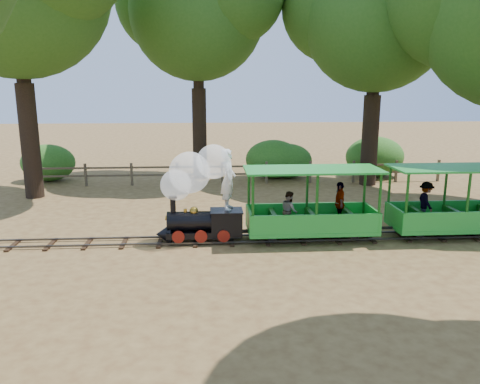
{
  "coord_description": "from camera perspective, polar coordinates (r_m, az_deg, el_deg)",
  "views": [
    {
      "loc": [
        -1.62,
        -12.6,
        4.28
      ],
      "look_at": [
        -0.71,
        0.5,
        1.32
      ],
      "focal_mm": 35.0,
      "sensor_mm": 36.0,
      "label": 1
    }
  ],
  "objects": [
    {
      "name": "ground",
      "position": [
        13.4,
        3.21,
        -5.92
      ],
      "size": [
        90.0,
        90.0,
        0.0
      ],
      "primitive_type": "plane",
      "color": "#A17E45",
      "rests_on": "ground"
    },
    {
      "name": "track",
      "position": [
        13.38,
        3.22,
        -5.65
      ],
      "size": [
        22.0,
        1.0,
        0.1
      ],
      "color": "#3F3D3A",
      "rests_on": "ground"
    },
    {
      "name": "locomotive",
      "position": [
        12.97,
        -5.06,
        0.69
      ],
      "size": [
        2.43,
        1.14,
        2.79
      ],
      "color": "black",
      "rests_on": "ground"
    },
    {
      "name": "carriage_front",
      "position": [
        13.4,
        8.84,
        -2.49
      ],
      "size": [
        3.78,
        1.54,
        1.96
      ],
      "color": "green",
      "rests_on": "track"
    },
    {
      "name": "carriage_rear",
      "position": [
        14.9,
        24.63,
        -1.86
      ],
      "size": [
        3.78,
        1.54,
        1.96
      ],
      "color": "green",
      "rests_on": "track"
    },
    {
      "name": "oak_nc",
      "position": [
        22.47,
        -5.33,
        21.75
      ],
      "size": [
        7.57,
        6.66,
        10.56
      ],
      "color": "#2D2116",
      "rests_on": "ground"
    },
    {
      "name": "oak_ne",
      "position": [
        21.62,
        16.3,
        20.54
      ],
      "size": [
        7.71,
        6.78,
        10.18
      ],
      "color": "#2D2116",
      "rests_on": "ground"
    },
    {
      "name": "fence",
      "position": [
        20.99,
        0.54,
        2.56
      ],
      "size": [
        18.1,
        0.1,
        1.0
      ],
      "color": "brown",
      "rests_on": "ground"
    },
    {
      "name": "shrub_west",
      "position": [
        23.36,
        -22.36,
        3.32
      ],
      "size": [
        2.46,
        1.89,
        1.7
      ],
      "primitive_type": "ellipsoid",
      "color": "#2D6B1E",
      "rests_on": "ground"
    },
    {
      "name": "shrub_mid_w",
      "position": [
        22.37,
        4.07,
        4.03
      ],
      "size": [
        2.64,
        2.03,
        1.83
      ],
      "primitive_type": "ellipsoid",
      "color": "#2D6B1E",
      "rests_on": "ground"
    },
    {
      "name": "shrub_mid_e",
      "position": [
        22.49,
        5.8,
        3.8
      ],
      "size": [
        2.37,
        1.82,
        1.64
      ],
      "primitive_type": "ellipsoid",
      "color": "#2D6B1E",
      "rests_on": "ground"
    },
    {
      "name": "shrub_east",
      "position": [
        23.56,
        16.1,
        4.15
      ],
      "size": [
        2.82,
        2.17,
        1.95
      ],
      "primitive_type": "ellipsoid",
      "color": "#2D6B1E",
      "rests_on": "ground"
    }
  ]
}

